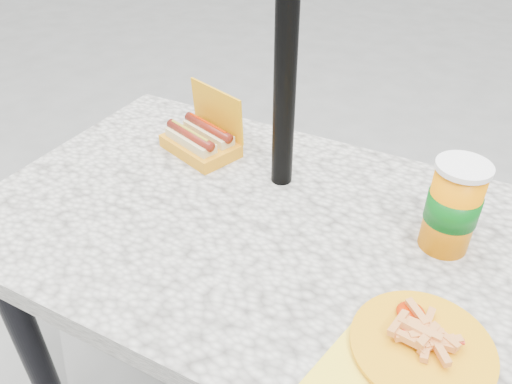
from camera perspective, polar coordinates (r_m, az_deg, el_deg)
The scene contains 5 objects.
picnic_table at distance 1.17m, azimuth -0.62°, elevation -6.89°, with size 1.20×0.80×0.75m.
umbrella_pole at distance 1.06m, azimuth 3.51°, elevation 17.23°, with size 0.05×0.05×2.20m, color black.
hotdog_box at distance 1.32m, azimuth -6.26°, elevation 6.04°, with size 0.23×0.19×0.16m.
fries_plate at distance 0.88m, azimuth 18.09°, elevation -16.46°, with size 0.27×0.32×0.05m.
soda_cup at distance 1.04m, azimuth 21.57°, elevation -1.58°, with size 0.10×0.10×0.20m.
Camera 1 is at (0.41, -0.76, 1.44)m, focal length 35.00 mm.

